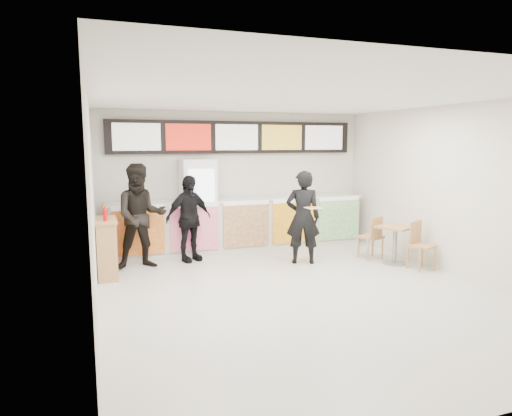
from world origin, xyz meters
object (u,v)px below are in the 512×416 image
drinks_fridge (198,207)px  condiment_ledge (107,247)px  customer_left (141,216)px  customer_main (303,217)px  cafe_table (395,238)px  customer_mid (189,219)px  service_counter (241,224)px

drinks_fridge → condiment_ledge: size_ratio=1.64×
drinks_fridge → customer_left: bearing=-148.8°
customer_main → cafe_table: bearing=179.1°
customer_mid → cafe_table: customer_mid is taller
customer_main → customer_left: bearing=7.5°
customer_mid → condiment_ledge: 1.70m
drinks_fridge → cafe_table: drinks_fridge is taller
service_counter → condiment_ledge: bearing=-158.7°
customer_left → customer_mid: size_ratio=1.15×
drinks_fridge → customer_mid: bearing=-119.5°
customer_main → customer_mid: size_ratio=1.06×
drinks_fridge → customer_mid: (-0.32, -0.56, -0.15)m
customer_mid → condiment_ledge: bearing=178.3°
cafe_table → drinks_fridge: bearing=124.7°
drinks_fridge → customer_main: bearing=-39.9°
drinks_fridge → customer_left: (-1.25, -0.76, -0.02)m
customer_left → condiment_ledge: customer_left is taller
customer_left → drinks_fridge: bearing=30.1°
drinks_fridge → customer_mid: size_ratio=1.17×
service_counter → cafe_table: size_ratio=3.59×
customer_main → drinks_fridge: bearing=-19.3°
customer_left → customer_mid: 0.96m
customer_main → customer_left: size_ratio=0.92×
service_counter → customer_main: size_ratio=3.07×
customer_main → customer_mid: customer_main is taller
drinks_fridge → cafe_table: bearing=-31.8°
customer_main → condiment_ledge: bearing=15.4°
customer_left → condiment_ledge: (-0.64, -0.36, -0.46)m
drinks_fridge → customer_main: size_ratio=1.10×
cafe_table → customer_left: bearing=140.4°
drinks_fridge → condiment_ledge: 2.24m
condiment_ledge → cafe_table: bearing=-10.6°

